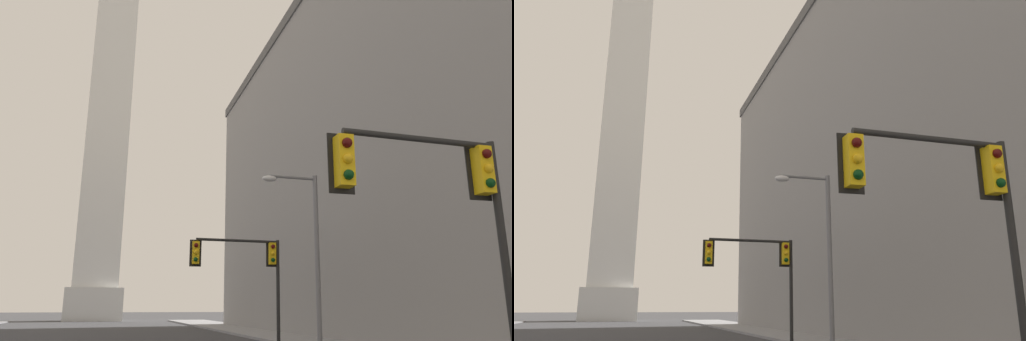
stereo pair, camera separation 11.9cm
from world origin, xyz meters
The scene contains 6 objects.
sidewalk_right centered at (12.18, 26.01, 0.07)m, with size 5.00×86.69×0.15m, color gray.
building_right centered at (26.02, 27.28, 11.89)m, with size 25.95×47.12×23.76m.
obelisk centered at (0.00, 72.24, 38.10)m, with size 7.46×7.46×78.42m.
traffic_light_near_right centered at (8.19, 7.48, 4.17)m, with size 4.25×0.51×5.50m.
traffic_light_mid_right centered at (8.06, 22.99, 3.92)m, with size 4.73×0.52×5.16m.
street_lamp centered at (9.16, 17.70, 4.49)m, with size 2.47×0.36×7.27m.
Camera 1 is at (1.20, -1.54, 1.79)m, focal length 35.00 mm.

